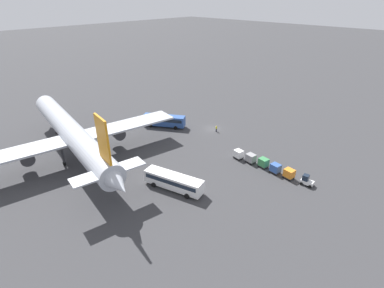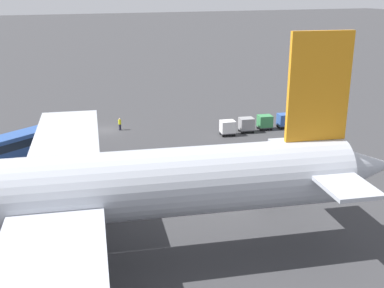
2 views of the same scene
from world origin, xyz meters
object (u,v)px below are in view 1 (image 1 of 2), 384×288
(worker_person, at_px, (216,129))
(cargo_cart_grey, at_px, (251,158))
(cargo_cart_white, at_px, (239,154))
(baggage_tug, at_px, (307,181))
(airplane, at_px, (72,134))
(cargo_cart_orange, at_px, (289,173))
(shuttle_bus_near, at_px, (164,120))
(cargo_cart_green, at_px, (263,162))
(shuttle_bus_far, at_px, (174,181))
(cargo_cart_blue, at_px, (275,168))

(worker_person, bearing_deg, cargo_cart_grey, 155.21)
(cargo_cart_white, bearing_deg, baggage_tug, -176.99)
(airplane, distance_m, cargo_cart_orange, 46.76)
(baggage_tug, xyz_separation_m, cargo_cart_white, (15.74, 0.83, 0.25))
(cargo_cart_orange, xyz_separation_m, cargo_cart_white, (12.18, 0.47, 0.00))
(shuttle_bus_near, xyz_separation_m, cargo_cart_white, (-25.71, 0.29, -0.77))
(worker_person, xyz_separation_m, cargo_cart_grey, (-16.08, 7.42, 0.32))
(shuttle_bus_near, relative_size, cargo_cart_white, 5.10)
(airplane, bearing_deg, cargo_cart_green, -131.76)
(baggage_tug, distance_m, cargo_cart_orange, 3.58)
(shuttle_bus_far, relative_size, worker_person, 7.01)
(airplane, xyz_separation_m, shuttle_bus_near, (-0.69, -25.76, -4.23))
(cargo_cart_grey, bearing_deg, cargo_cart_orange, -179.45)
(shuttle_bus_near, distance_m, cargo_cart_blue, 34.85)
(baggage_tug, relative_size, cargo_cart_orange, 1.14)
(worker_person, relative_size, cargo_cart_orange, 0.79)
(shuttle_bus_near, height_order, shuttle_bus_far, shuttle_bus_near)
(worker_person, height_order, cargo_cart_orange, cargo_cart_orange)
(baggage_tug, xyz_separation_m, cargo_cart_green, (9.65, 0.18, 0.25))
(airplane, relative_size, worker_person, 31.16)
(shuttle_bus_far, bearing_deg, shuttle_bus_near, -52.87)
(cargo_cart_blue, distance_m, cargo_cart_white, 9.14)
(worker_person, height_order, cargo_cart_blue, cargo_cart_blue)
(shuttle_bus_far, relative_size, cargo_cart_grey, 5.52)
(cargo_cart_white, bearing_deg, shuttle_bus_near, -0.64)
(cargo_cart_orange, relative_size, cargo_cart_blue, 1.00)
(shuttle_bus_near, distance_m, cargo_cart_green, 31.81)
(baggage_tug, height_order, worker_person, baggage_tug)
(shuttle_bus_far, xyz_separation_m, cargo_cart_white, (-1.88, -18.16, -0.63))
(shuttle_bus_near, bearing_deg, worker_person, 179.02)
(shuttle_bus_near, xyz_separation_m, baggage_tug, (-41.45, -0.54, -1.02))
(cargo_cart_green, bearing_deg, airplane, 38.81)
(airplane, height_order, cargo_cart_blue, airplane)
(baggage_tug, distance_m, cargo_cart_blue, 6.62)
(airplane, distance_m, cargo_cart_grey, 39.50)
(airplane, bearing_deg, shuttle_bus_far, -153.95)
(airplane, height_order, worker_person, airplane)
(cargo_cart_green, distance_m, cargo_cart_grey, 3.06)
(shuttle_bus_far, bearing_deg, cargo_cart_grey, -119.99)
(airplane, distance_m, shuttle_bus_far, 25.95)
(cargo_cart_orange, bearing_deg, cargo_cart_grey, 0.55)
(cargo_cart_green, height_order, cargo_cart_white, same)
(shuttle_bus_near, height_order, cargo_cart_green, shuttle_bus_near)
(airplane, xyz_separation_m, cargo_cart_orange, (-38.58, -25.95, -5.00))
(shuttle_bus_far, bearing_deg, worker_person, -81.88)
(shuttle_bus_far, height_order, worker_person, shuttle_bus_far)
(shuttle_bus_far, distance_m, cargo_cart_green, 20.44)
(shuttle_bus_near, xyz_separation_m, cargo_cart_grey, (-28.75, -0.10, -0.77))
(baggage_tug, relative_size, cargo_cart_grey, 1.14)
(cargo_cart_grey, bearing_deg, baggage_tug, -177.99)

